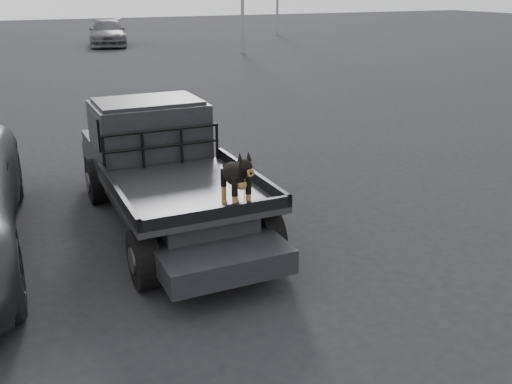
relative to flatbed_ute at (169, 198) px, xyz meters
name	(u,v)px	position (x,y,z in m)	size (l,w,h in m)	color
ground	(169,292)	(-0.61, -1.97, -0.46)	(120.00, 120.00, 0.00)	black
flatbed_ute	(169,198)	(0.00, 0.00, 0.00)	(2.00, 5.40, 0.92)	black
ute_cab	(149,127)	(0.00, 0.95, 0.90)	(1.72, 1.30, 0.88)	black
headache_rack	(163,148)	(0.00, 0.20, 0.74)	(1.80, 0.08, 0.55)	black
dog	(236,179)	(0.33, -1.87, 0.83)	(0.32, 0.60, 0.74)	black
distant_car_b	(108,33)	(4.52, 28.00, 0.29)	(2.10, 5.16, 1.50)	#444348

